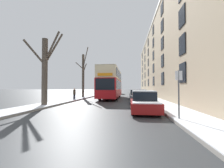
{
  "coord_description": "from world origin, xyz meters",
  "views": [
    {
      "loc": [
        2.19,
        -3.83,
        1.6
      ],
      "look_at": [
        0.23,
        12.99,
        2.05
      ],
      "focal_mm": 24.0,
      "sensor_mm": 36.0,
      "label": 1
    }
  ],
  "objects_px": {
    "parked_car_2": "(136,95)",
    "parked_car_0": "(144,102)",
    "parked_car_1": "(138,97)",
    "oncoming_van": "(117,89)",
    "street_sign_post": "(179,92)",
    "bare_tree_left_0": "(45,69)",
    "double_decker_bus": "(111,82)",
    "pedestrian_left_sidewalk": "(74,94)",
    "bare_tree_left_1": "(83,75)"
  },
  "relations": [
    {
      "from": "bare_tree_left_1",
      "to": "parked_car_0",
      "type": "bearing_deg",
      "value": -57.31
    },
    {
      "from": "bare_tree_left_1",
      "to": "parked_car_2",
      "type": "height_order",
      "value": "bare_tree_left_1"
    },
    {
      "from": "street_sign_post",
      "to": "parked_car_1",
      "type": "bearing_deg",
      "value": 98.75
    },
    {
      "from": "pedestrian_left_sidewalk",
      "to": "bare_tree_left_0",
      "type": "bearing_deg",
      "value": 106.27
    },
    {
      "from": "bare_tree_left_0",
      "to": "double_decker_bus",
      "type": "bearing_deg",
      "value": 66.63
    },
    {
      "from": "bare_tree_left_0",
      "to": "parked_car_0",
      "type": "bearing_deg",
      "value": -13.23
    },
    {
      "from": "bare_tree_left_0",
      "to": "parked_car_2",
      "type": "height_order",
      "value": "bare_tree_left_0"
    },
    {
      "from": "street_sign_post",
      "to": "bare_tree_left_1",
      "type": "bearing_deg",
      "value": 121.58
    },
    {
      "from": "bare_tree_left_1",
      "to": "parked_car_0",
      "type": "distance_m",
      "value": 15.71
    },
    {
      "from": "parked_car_1",
      "to": "street_sign_post",
      "type": "height_order",
      "value": "street_sign_post"
    },
    {
      "from": "double_decker_bus",
      "to": "oncoming_van",
      "type": "distance_m",
      "value": 17.25
    },
    {
      "from": "double_decker_bus",
      "to": "pedestrian_left_sidewalk",
      "type": "height_order",
      "value": "double_decker_bus"
    },
    {
      "from": "bare_tree_left_0",
      "to": "street_sign_post",
      "type": "relative_size",
      "value": 2.69
    },
    {
      "from": "parked_car_2",
      "to": "oncoming_van",
      "type": "relative_size",
      "value": 0.69
    },
    {
      "from": "parked_car_0",
      "to": "parked_car_1",
      "type": "distance_m",
      "value": 6.2
    },
    {
      "from": "bare_tree_left_0",
      "to": "street_sign_post",
      "type": "bearing_deg",
      "value": -26.35
    },
    {
      "from": "street_sign_post",
      "to": "bare_tree_left_0",
      "type": "bearing_deg",
      "value": 153.65
    },
    {
      "from": "parked_car_2",
      "to": "oncoming_van",
      "type": "bearing_deg",
      "value": 103.35
    },
    {
      "from": "parked_car_1",
      "to": "pedestrian_left_sidewalk",
      "type": "bearing_deg",
      "value": 162.74
    },
    {
      "from": "bare_tree_left_0",
      "to": "pedestrian_left_sidewalk",
      "type": "distance_m",
      "value": 7.21
    },
    {
      "from": "parked_car_0",
      "to": "street_sign_post",
      "type": "bearing_deg",
      "value": -63.83
    },
    {
      "from": "oncoming_van",
      "to": "pedestrian_left_sidewalk",
      "type": "distance_m",
      "value": 21.21
    },
    {
      "from": "parked_car_2",
      "to": "pedestrian_left_sidewalk",
      "type": "xyz_separation_m",
      "value": [
        -8.16,
        -3.24,
        0.23
      ]
    },
    {
      "from": "double_decker_bus",
      "to": "street_sign_post",
      "type": "distance_m",
      "value": 16.06
    },
    {
      "from": "bare_tree_left_1",
      "to": "street_sign_post",
      "type": "relative_size",
      "value": 3.22
    },
    {
      "from": "bare_tree_left_1",
      "to": "street_sign_post",
      "type": "xyz_separation_m",
      "value": [
        9.71,
        -15.79,
        -2.34
      ]
    },
    {
      "from": "bare_tree_left_0",
      "to": "parked_car_1",
      "type": "xyz_separation_m",
      "value": [
        8.22,
        4.27,
        -2.59
      ]
    },
    {
      "from": "street_sign_post",
      "to": "oncoming_van",
      "type": "bearing_deg",
      "value": 99.75
    },
    {
      "from": "oncoming_van",
      "to": "street_sign_post",
      "type": "height_order",
      "value": "street_sign_post"
    },
    {
      "from": "bare_tree_left_0",
      "to": "pedestrian_left_sidewalk",
      "type": "xyz_separation_m",
      "value": [
        0.07,
        6.8,
        -2.4
      ]
    },
    {
      "from": "parked_car_2",
      "to": "oncoming_van",
      "type": "height_order",
      "value": "oncoming_van"
    },
    {
      "from": "parked_car_0",
      "to": "parked_car_2",
      "type": "xyz_separation_m",
      "value": [
        -0.0,
        11.97,
        -0.02
      ]
    },
    {
      "from": "double_decker_bus",
      "to": "oncoming_van",
      "type": "bearing_deg",
      "value": 91.52
    },
    {
      "from": "bare_tree_left_1",
      "to": "oncoming_van",
      "type": "xyz_separation_m",
      "value": [
        4.14,
        16.6,
        -2.53
      ]
    },
    {
      "from": "parked_car_0",
      "to": "parked_car_1",
      "type": "bearing_deg",
      "value": 90.0
    },
    {
      "from": "parked_car_2",
      "to": "double_decker_bus",
      "type": "bearing_deg",
      "value": 173.99
    },
    {
      "from": "parked_car_0",
      "to": "street_sign_post",
      "type": "height_order",
      "value": "street_sign_post"
    },
    {
      "from": "oncoming_van",
      "to": "pedestrian_left_sidewalk",
      "type": "height_order",
      "value": "oncoming_van"
    },
    {
      "from": "parked_car_1",
      "to": "parked_car_2",
      "type": "relative_size",
      "value": 1.05
    },
    {
      "from": "bare_tree_left_1",
      "to": "pedestrian_left_sidewalk",
      "type": "xyz_separation_m",
      "value": [
        0.16,
        -4.23,
        -2.88
      ]
    },
    {
      "from": "parked_car_1",
      "to": "pedestrian_left_sidewalk",
      "type": "relative_size",
      "value": 2.65
    },
    {
      "from": "oncoming_van",
      "to": "bare_tree_left_0",
      "type": "bearing_deg",
      "value": -98.33
    },
    {
      "from": "parked_car_1",
      "to": "oncoming_van",
      "type": "bearing_deg",
      "value": 100.13
    },
    {
      "from": "double_decker_bus",
      "to": "parked_car_1",
      "type": "bearing_deg",
      "value": -58.89
    },
    {
      "from": "parked_car_1",
      "to": "parked_car_2",
      "type": "height_order",
      "value": "parked_car_1"
    },
    {
      "from": "parked_car_1",
      "to": "pedestrian_left_sidewalk",
      "type": "height_order",
      "value": "pedestrian_left_sidewalk"
    },
    {
      "from": "bare_tree_left_1",
      "to": "double_decker_bus",
      "type": "height_order",
      "value": "bare_tree_left_1"
    },
    {
      "from": "pedestrian_left_sidewalk",
      "to": "street_sign_post",
      "type": "xyz_separation_m",
      "value": [
        9.54,
        -11.56,
        0.55
      ]
    },
    {
      "from": "parked_car_2",
      "to": "parked_car_0",
      "type": "bearing_deg",
      "value": -90.0
    },
    {
      "from": "street_sign_post",
      "to": "parked_car_0",
      "type": "bearing_deg",
      "value": 116.17
    }
  ]
}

